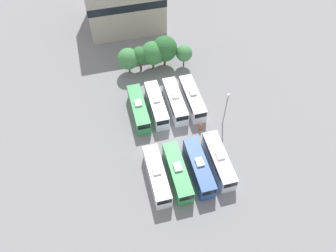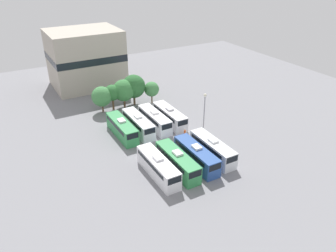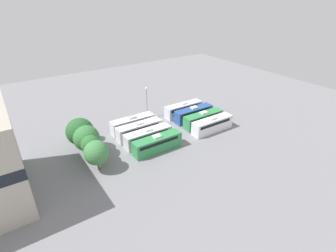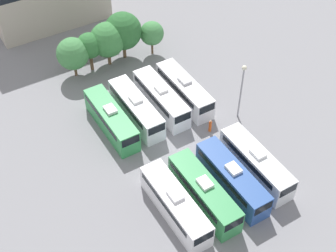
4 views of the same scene
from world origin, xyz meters
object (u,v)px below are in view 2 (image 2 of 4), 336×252
object	(u,v)px
tree_1	(112,93)
tree_0	(102,97)
bus_5	(138,123)
bus_1	(177,161)
bus_7	(170,116)
tree_4	(152,89)
bus_0	(158,166)
bus_4	(122,128)
depot_building	(86,58)
tree_2	(124,90)
bus_6	(154,119)
tree_3	(134,86)
bus_2	(196,155)
bus_3	(212,148)
worker_person	(185,134)
light_pole	(205,106)

from	to	relation	value
tree_1	tree_0	bearing A→B (deg)	-177.94
bus_5	tree_1	world-z (taller)	tree_1
bus_1	bus_5	world-z (taller)	same
bus_5	tree_0	world-z (taller)	tree_0
bus_7	tree_4	xyz separation A→B (m)	(1.50, 10.89, 1.72)
bus_0	bus_4	bearing A→B (deg)	90.13
bus_1	depot_building	size ratio (longest dim) A/B	0.59
bus_5	tree_2	distance (m)	12.13
bus_6	tree_3	size ratio (longest dim) A/B	1.45
tree_3	depot_building	bearing A→B (deg)	107.11
tree_2	bus_1	bearing A→B (deg)	-94.50
bus_1	bus_2	bearing A→B (deg)	0.13
bus_7	depot_building	bearing A→B (deg)	104.55
bus_2	bus_5	distance (m)	15.19
bus_3	bus_7	world-z (taller)	same
worker_person	depot_building	distance (m)	37.25
bus_3	bus_4	size ratio (longest dim) A/B	1.00
tree_2	tree_3	xyz separation A→B (m)	(2.56, 0.35, 0.33)
bus_1	tree_1	distance (m)	26.72
bus_5	bus_7	bearing A→B (deg)	-0.69
tree_2	bus_0	bearing A→B (deg)	-101.61
bus_0	tree_2	size ratio (longest dim) A/B	1.57
bus_3	tree_3	xyz separation A→B (m)	(-2.45, 26.46, 2.68)
bus_0	light_pole	world-z (taller)	light_pole
bus_2	bus_4	world-z (taller)	same
bus_5	light_pole	size ratio (longest dim) A/B	1.29
bus_3	tree_3	world-z (taller)	tree_3
bus_3	light_pole	distance (m)	9.84
bus_6	worker_person	distance (m)	7.26
bus_6	bus_4	bearing A→B (deg)	-178.51
light_pole	tree_4	size ratio (longest dim) A/B	1.54
bus_2	tree_4	world-z (taller)	tree_4
bus_2	light_pole	world-z (taller)	light_pole
bus_2	tree_3	world-z (taller)	tree_3
worker_person	bus_7	bearing A→B (deg)	86.49
bus_6	bus_7	xyz separation A→B (m)	(3.35, -0.15, 0.00)
tree_4	tree_2	bearing A→B (deg)	171.86
bus_5	tree_2	size ratio (longest dim) A/B	1.57
tree_3	tree_1	bearing A→B (deg)	-177.29
bus_4	light_pole	size ratio (longest dim) A/B	1.29
bus_2	depot_building	size ratio (longest dim) A/B	0.59
tree_0	bus_2	bearing A→B (deg)	-76.12
light_pole	tree_2	bearing A→B (deg)	116.60
bus_3	tree_1	size ratio (longest dim) A/B	1.77
bus_0	bus_3	distance (m)	10.40
bus_2	bus_5	size ratio (longest dim) A/B	1.00
bus_5	bus_3	bearing A→B (deg)	-63.95
bus_6	tree_4	bearing A→B (deg)	65.73
bus_0	bus_4	size ratio (longest dim) A/B	1.00
worker_person	depot_building	bearing A→B (deg)	101.43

